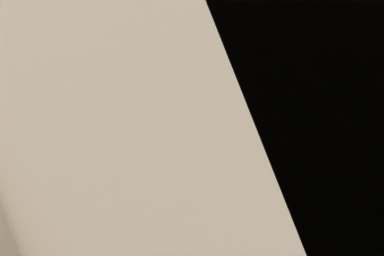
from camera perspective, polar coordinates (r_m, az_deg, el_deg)
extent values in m
plane|color=brown|center=(2.40, 1.25, -18.98)|extent=(6.00, 6.00, 0.00)
cube|color=silver|center=(1.94, -5.50, 14.66)|extent=(6.00, 0.05, 2.60)
cube|color=silver|center=(2.07, 1.43, 15.89)|extent=(0.90, 0.01, 0.80)
cube|color=#381E14|center=(1.91, 1.50, -4.12)|extent=(1.35, 0.65, 0.03)
cube|color=#381E14|center=(2.52, 13.05, -5.91)|extent=(0.02, 0.60, 0.73)
cube|color=#321B12|center=(2.37, 10.30, -8.22)|extent=(0.40, 0.55, 0.69)
cube|color=#8C338C|center=(1.94, -1.93, -2.30)|extent=(0.23, 0.14, 0.03)
cube|color=beige|center=(1.93, -1.09, -1.60)|extent=(0.19, 0.16, 0.03)
cube|color=beige|center=(1.92, -1.91, -0.70)|extent=(0.22, 0.15, 0.04)
cube|color=teal|center=(1.90, -1.76, 0.27)|extent=(0.17, 0.18, 0.03)
cube|color=gray|center=(1.88, -1.69, 0.98)|extent=(0.21, 0.18, 0.04)
cube|color=black|center=(1.86, -1.40, 2.00)|extent=(0.21, 0.13, 0.04)
cube|color=teal|center=(1.85, -1.37, 2.93)|extent=(0.23, 0.15, 0.03)
cube|color=#2672B2|center=(1.70, -0.70, -7.57)|extent=(0.24, 0.15, 0.03)
cube|color=yellow|center=(1.69, -1.01, -6.56)|extent=(0.19, 0.13, 0.04)
cube|color=#2672B2|center=(1.66, -1.14, -5.67)|extent=(0.23, 0.16, 0.04)
cube|color=#B22D33|center=(1.65, -1.24, -4.61)|extent=(0.24, 0.14, 0.02)
cube|color=#B22D33|center=(2.11, 10.29, -0.16)|extent=(0.21, 0.15, 0.02)
cube|color=#B22D33|center=(2.11, 10.65, 0.49)|extent=(0.20, 0.15, 0.02)
cube|color=#2672B2|center=(2.10, 10.42, 1.01)|extent=(0.19, 0.17, 0.02)
cube|color=#B7BABF|center=(1.84, -1.60, 3.45)|extent=(0.32, 0.21, 0.01)
cube|color=#B7BABF|center=(1.89, -4.05, 7.72)|extent=(0.32, 0.06, 0.20)
cube|color=#59A5E5|center=(1.89, -3.94, 7.71)|extent=(0.29, 0.05, 0.18)
cube|color=black|center=(1.63, -0.95, -4.02)|extent=(0.42, 0.15, 0.02)
ellipsoid|color=#A5A8AD|center=(2.07, 6.42, -0.19)|extent=(0.06, 0.10, 0.04)
cylinder|color=#B23F33|center=(1.65, -13.15, -8.66)|extent=(0.08, 0.08, 0.09)
torus|color=#B23F33|center=(1.66, -11.58, -7.90)|extent=(0.05, 0.01, 0.05)
cylinder|color=black|center=(2.12, 14.90, 1.65)|extent=(0.06, 0.06, 0.17)
cube|color=black|center=(1.89, 10.00, -4.24)|extent=(0.12, 0.15, 0.01)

